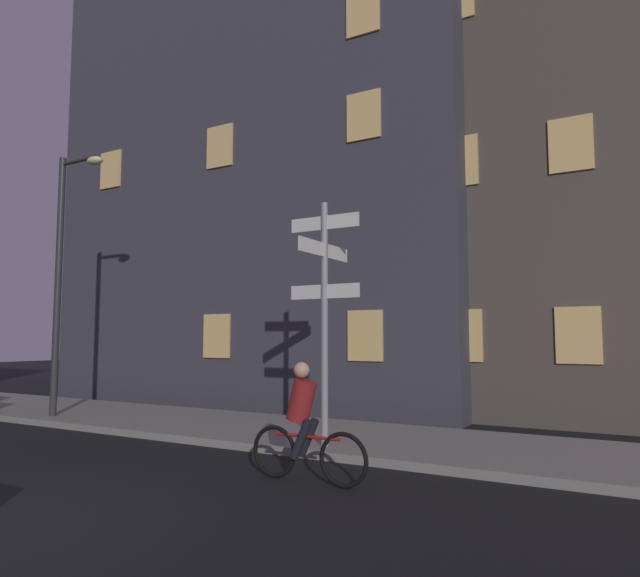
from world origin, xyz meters
TOP-DOWN VIEW (x-y plane):
  - sidewalk_kerb at (0.00, 6.22)m, footprint 40.00×3.36m
  - signpost at (1.28, 4.95)m, footprint 1.33×1.67m
  - street_lamp at (-5.87, 5.10)m, footprint 1.46×0.28m
  - cyclist at (1.92, 3.24)m, footprint 1.82×0.33m
  - building_left_block at (-4.24, 13.70)m, footprint 13.51×9.92m
  - building_right_block at (6.01, 12.91)m, footprint 9.75×6.71m

SIDE VIEW (x-z plane):
  - sidewalk_kerb at x=0.00m, z-range 0.00..0.14m
  - cyclist at x=1.92m, z-range -0.06..1.55m
  - signpost at x=1.28m, z-range 0.54..4.67m
  - street_lamp at x=-5.87m, z-range 0.67..6.82m
  - building_right_block at x=6.01m, z-range 0.00..15.33m
  - building_left_block at x=-4.24m, z-range 0.00..19.08m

